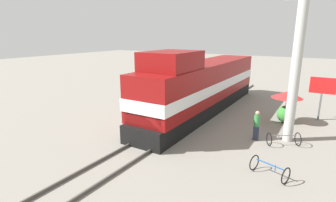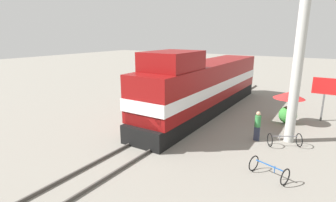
# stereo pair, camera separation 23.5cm
# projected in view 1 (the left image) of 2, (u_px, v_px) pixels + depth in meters

# --- Properties ---
(ground_plane) EXTENTS (120.00, 120.00, 0.00)m
(ground_plane) POSITION_uv_depth(u_px,v_px,m) (189.00, 120.00, 18.81)
(ground_plane) COLOR gray
(rail_near) EXTENTS (0.08, 30.59, 0.15)m
(rail_near) POSITION_uv_depth(u_px,v_px,m) (180.00, 117.00, 19.15)
(rail_near) COLOR #4C4742
(rail_near) RESTS_ON ground_plane
(rail_far) EXTENTS (0.08, 30.59, 0.15)m
(rail_far) POSITION_uv_depth(u_px,v_px,m) (198.00, 120.00, 18.43)
(rail_far) COLOR #4C4742
(rail_far) RESTS_ON ground_plane
(locomotive) EXTENTS (2.91, 16.78, 4.98)m
(locomotive) POSITION_uv_depth(u_px,v_px,m) (202.00, 86.00, 20.00)
(locomotive) COLOR black
(locomotive) RESTS_ON ground_plane
(utility_pole) EXTENTS (1.80, 0.53, 8.79)m
(utility_pole) POSITION_uv_depth(u_px,v_px,m) (296.00, 64.00, 14.08)
(utility_pole) COLOR #B2B2AD
(utility_pole) RESTS_ON ground_plane
(vendor_umbrella) EXTENTS (2.02, 2.02, 2.23)m
(vendor_umbrella) POSITION_uv_depth(u_px,v_px,m) (287.00, 95.00, 17.69)
(vendor_umbrella) COLOR #4C4C4C
(vendor_umbrella) RESTS_ON ground_plane
(billboard_sign) EXTENTS (1.65, 0.12, 3.06)m
(billboard_sign) POSITION_uv_depth(u_px,v_px,m) (322.00, 89.00, 18.23)
(billboard_sign) COLOR #595959
(billboard_sign) RESTS_ON ground_plane
(shrub_cluster) EXTENTS (1.18, 1.18, 1.18)m
(shrub_cluster) POSITION_uv_depth(u_px,v_px,m) (286.00, 114.00, 18.11)
(shrub_cluster) COLOR #388C38
(shrub_cluster) RESTS_ON ground_plane
(person_bystander) EXTENTS (0.34, 0.34, 1.74)m
(person_bystander) POSITION_uv_depth(u_px,v_px,m) (257.00, 124.00, 15.02)
(person_bystander) COLOR #2D3347
(person_bystander) RESTS_ON ground_plane
(bicycle) EXTENTS (1.79, 1.50, 0.75)m
(bicycle) POSITION_uv_depth(u_px,v_px,m) (283.00, 139.00, 14.37)
(bicycle) COLOR black
(bicycle) RESTS_ON ground_plane
(bicycle_spare) EXTENTS (1.68, 1.19, 0.73)m
(bicycle_spare) POSITION_uv_depth(u_px,v_px,m) (269.00, 169.00, 11.24)
(bicycle_spare) COLOR black
(bicycle_spare) RESTS_ON ground_plane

